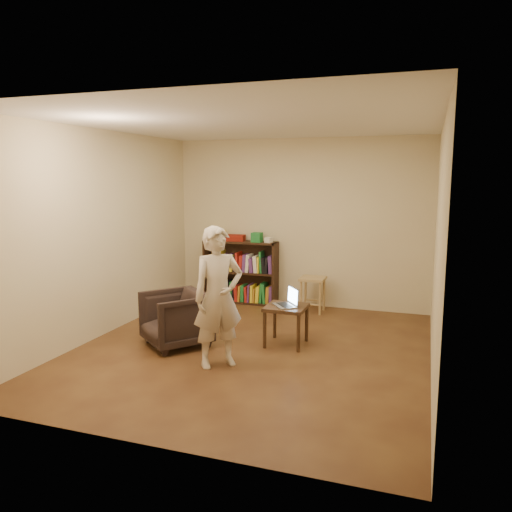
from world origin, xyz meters
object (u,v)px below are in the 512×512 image
(laptop, at_px, (288,301))
(side_table, at_px, (286,312))
(stool, at_px, (313,284))
(person, at_px, (218,297))
(bookshelf, at_px, (241,275))
(armchair, at_px, (176,319))

(laptop, bearing_deg, side_table, -129.59)
(stool, xyz_separation_m, side_table, (0.03, -1.57, -0.02))
(person, bearing_deg, stool, 35.82)
(person, bearing_deg, bookshelf, 62.68)
(bookshelf, xyz_separation_m, person, (0.75, -2.66, 0.32))
(armchair, distance_m, laptop, 1.36)
(person, bearing_deg, side_table, 17.03)
(bookshelf, height_order, person, person)
(bookshelf, distance_m, stool, 1.25)
(laptop, bearing_deg, stool, 143.88)
(side_table, bearing_deg, person, -119.85)
(side_table, relative_size, laptop, 1.29)
(stool, xyz_separation_m, person, (-0.48, -2.45, 0.33))
(stool, distance_m, person, 2.52)
(side_table, height_order, person, person)
(stool, height_order, armchair, armchair)
(stool, distance_m, armchair, 2.36)
(bookshelf, height_order, armchair, bookshelf)
(side_table, distance_m, person, 1.07)
(side_table, bearing_deg, bookshelf, 125.25)
(armchair, height_order, person, person)
(bookshelf, height_order, side_table, bookshelf)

